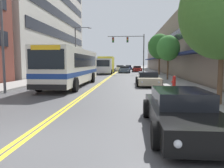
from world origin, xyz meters
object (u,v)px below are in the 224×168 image
Objects in this scene: car_white_moving_third at (120,68)px; street_tree_right_near at (223,11)px; car_black_parked_right_foreground at (181,111)px; car_navy_moving_lead at (128,68)px; street_lamp_left_far at (78,46)px; car_champagne_parked_right_far at (148,79)px; car_slate_blue_moving_second at (125,70)px; city_bus at (72,66)px; street_tree_right_far at (160,46)px; traffic_signal_mast at (132,46)px; street_tree_right_mid at (168,48)px; street_lamp_left_near at (6,14)px; car_red_parked_right_mid at (137,69)px; box_truck at (106,65)px; fire_hydrant at (174,82)px; car_charcoal_parked_left_mid at (86,71)px.

car_white_moving_third is 41.66m from street_tree_right_near.
car_black_parked_right_foreground is 0.81× the size of street_tree_right_near.
car_navy_moving_lead is 30.17m from street_lamp_left_far.
car_black_parked_right_foreground is 1.12× the size of car_white_moving_third.
car_slate_blue_moving_second is at bearing 96.48° from car_champagne_parked_right_far.
city_bus is 18.17m from street_tree_right_far.
car_navy_moving_lead is at bearing 94.82° from street_tree_right_near.
car_navy_moving_lead is 22.64m from traffic_signal_mast.
car_slate_blue_moving_second is at bearing 98.77° from street_tree_right_near.
traffic_signal_mast is 1.13× the size of street_tree_right_far.
street_tree_right_mid is (0.10, 13.98, -0.65)m from street_tree_right_near.
street_lamp_left_near is (-7.38, -47.81, 4.43)m from car_navy_moving_lead.
street_lamp_left_near is at bearing -105.38° from car_red_parked_right_mid.
car_black_parked_right_foreground is at bearing -79.88° from box_truck.
street_lamp_left_far reaches higher than city_bus.
traffic_signal_mast reaches higher than street_tree_right_far.
car_red_parked_right_mid is at bearing 93.68° from street_tree_right_near.
traffic_signal_mast reaches higher than street_tree_right_near.
car_charcoal_parked_left_mid is at bearing 117.74° from fire_hydrant.
car_charcoal_parked_left_mid is at bearing 133.93° from street_tree_right_mid.
traffic_signal_mast is at bearing 97.19° from street_tree_right_near.
car_red_parked_right_mid is 0.67× the size of street_lamp_left_far.
car_white_moving_third is 35.48m from fire_hydrant.
car_black_parked_right_foreground is at bearing -73.42° from car_charcoal_parked_left_mid.
box_truck is at bearing -177.69° from traffic_signal_mast.
traffic_signal_mast reaches higher than city_bus.
street_tree_right_near reaches higher than car_white_moving_third.
car_white_moving_third is 19.88m from street_lamp_left_far.
car_red_parked_right_mid is 1.03× the size of street_tree_right_mid.
car_champagne_parked_right_far is 1.18× the size of car_slate_blue_moving_second.
car_white_moving_third is at bearing 80.36° from box_truck.
car_white_moving_third reaches higher than car_champagne_parked_right_far.
car_charcoal_parked_left_mid is 0.52× the size of street_lamp_left_near.
box_truck is (2.89, 3.28, 0.98)m from car_charcoal_parked_left_mid.
box_truck is at bearing 48.68° from car_charcoal_parked_left_mid.
car_slate_blue_moving_second is 5.47m from traffic_signal_mast.
car_slate_blue_moving_second reaches higher than car_charcoal_parked_left_mid.
car_red_parked_right_mid reaches higher than car_champagne_parked_right_far.
street_lamp_left_far is (-5.47, -18.74, 3.74)m from car_white_moving_third.
car_navy_moving_lead is 0.81× the size of street_tree_right_near.
car_charcoal_parked_left_mid is at bearing 88.54° from street_lamp_left_near.
car_champagne_parked_right_far is 23.01m from car_slate_blue_moving_second.
street_tree_right_near is at bearing -66.52° from car_charcoal_parked_left_mid.
car_slate_blue_moving_second is 0.95× the size of car_white_moving_third.
car_red_parked_right_mid is 0.99× the size of car_navy_moving_lead.
street_tree_right_mid is at bearing -46.07° from car_charcoal_parked_left_mid.
car_slate_blue_moving_second is (-2.50, 35.68, 0.05)m from car_black_parked_right_foreground.
car_navy_moving_lead is at bearing 80.06° from box_truck.
car_slate_blue_moving_second is 19.14m from street_tree_right_mid.
car_slate_blue_moving_second is 0.60× the size of traffic_signal_mast.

